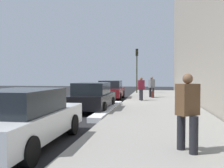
% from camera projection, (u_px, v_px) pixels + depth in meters
% --- Properties ---
extents(ground_plane, '(56.00, 56.00, 0.00)m').
position_uv_depth(ground_plane, '(109.00, 103.00, 17.27)').
color(ground_plane, black).
extents(sidewalk, '(28.00, 4.60, 0.15)m').
position_uv_depth(sidewalk, '(157.00, 103.00, 16.73)').
color(sidewalk, gray).
rests_on(sidewalk, ground).
extents(lane_stripe_centre, '(28.00, 0.14, 0.01)m').
position_uv_depth(lane_stripe_centre, '(65.00, 102.00, 17.79)').
color(lane_stripe_centre, gold).
rests_on(lane_stripe_centre, ground).
extents(snow_bank_curb, '(6.69, 0.56, 0.22)m').
position_uv_depth(snow_bank_curb, '(109.00, 109.00, 13.07)').
color(snow_bank_curb, white).
rests_on(snow_bank_curb, ground).
extents(parked_car_white, '(4.63, 1.93, 1.51)m').
position_uv_depth(parked_car_white, '(24.00, 118.00, 6.51)').
color(parked_car_white, black).
rests_on(parked_car_white, ground).
extents(parked_car_black, '(4.46, 1.92, 1.51)m').
position_uv_depth(parked_car_black, '(93.00, 97.00, 13.26)').
color(parked_car_black, black).
rests_on(parked_car_black, ground).
extents(parked_car_maroon, '(4.41, 2.00, 1.51)m').
position_uv_depth(parked_car_maroon, '(111.00, 90.00, 19.93)').
color(parked_car_maroon, black).
rests_on(parked_car_maroon, ground).
extents(pedestrian_brown_coat, '(0.52, 0.56, 1.76)m').
position_uv_depth(pedestrian_brown_coat, '(187.00, 110.00, 5.58)').
color(pedestrian_brown_coat, black).
rests_on(pedestrian_brown_coat, sidewalk).
extents(pedestrian_burgundy_coat, '(0.53, 0.50, 1.64)m').
position_uv_depth(pedestrian_burgundy_coat, '(141.00, 88.00, 17.56)').
color(pedestrian_burgundy_coat, black).
rests_on(pedestrian_burgundy_coat, sidewalk).
extents(pedestrian_grey_coat, '(0.50, 0.53, 1.67)m').
position_uv_depth(pedestrian_grey_coat, '(152.00, 86.00, 20.17)').
color(pedestrian_grey_coat, black).
rests_on(pedestrian_grey_coat, sidewalk).
extents(traffic_light_pole, '(0.35, 0.26, 4.52)m').
position_uv_depth(traffic_light_pole, '(137.00, 63.00, 25.68)').
color(traffic_light_pole, '#2D2D19').
rests_on(traffic_light_pole, sidewalk).
extents(rolling_suitcase, '(0.34, 0.22, 0.89)m').
position_uv_depth(rolling_suitcase, '(153.00, 94.00, 19.82)').
color(rolling_suitcase, '#471E19').
rests_on(rolling_suitcase, sidewalk).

